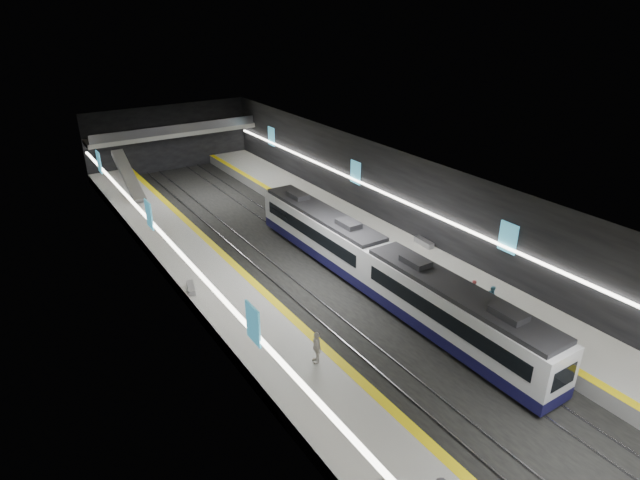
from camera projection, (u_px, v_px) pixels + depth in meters
ground at (327, 284)px, 40.48m from camera, size 70.00×70.00×0.00m
ceiling at (327, 184)px, 37.14m from camera, size 20.00×70.00×0.04m
wall_left at (196, 272)px, 33.87m from camera, size 0.04×70.00×8.00m
wall_right at (429, 209)px, 43.75m from camera, size 0.04×70.00×8.00m
wall_back at (169, 138)px, 65.50m from camera, size 20.00×0.04×8.00m
platform_left at (236, 307)px, 36.57m from camera, size 5.00×70.00×1.00m
tile_surface_left at (235, 301)px, 36.36m from camera, size 5.00×70.00×0.02m
tactile_strip_left at (264, 292)px, 37.44m from camera, size 0.60×70.00×0.02m
platform_right at (403, 255)px, 43.98m from camera, size 5.00×70.00×1.00m
tile_surface_right at (403, 249)px, 43.77m from camera, size 5.00×70.00×0.02m
tactile_strip_right at (382, 255)px, 42.68m from camera, size 0.60×70.00×0.02m
rails at (327, 284)px, 40.46m from camera, size 6.52×70.00×0.12m
train at (378, 265)px, 38.55m from camera, size 2.69×30.04×3.60m
ad_posters at (320, 225)px, 39.37m from camera, size 19.94×53.50×2.20m
cove_light_left at (199, 274)px, 34.06m from camera, size 0.25×68.60×0.12m
cove_light_right at (427, 212)px, 43.74m from camera, size 0.25×68.60×0.12m
mezzanine_bridge at (174, 133)px, 63.48m from camera, size 20.00×3.00×1.50m
escalator at (128, 176)px, 55.39m from camera, size 1.20×7.50×3.92m
bench_left_far at (191, 288)px, 37.57m from camera, size 0.87×1.76×0.41m
bench_right_far at (424, 242)px, 44.38m from camera, size 0.67×2.00×0.48m
passenger_right_a at (473, 291)px, 35.99m from camera, size 0.56×0.69×1.63m
passenger_right_b at (492, 297)px, 35.40m from camera, size 0.87×0.94×1.54m
passenger_left_a at (316, 347)px, 29.96m from camera, size 0.76×1.23×1.95m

